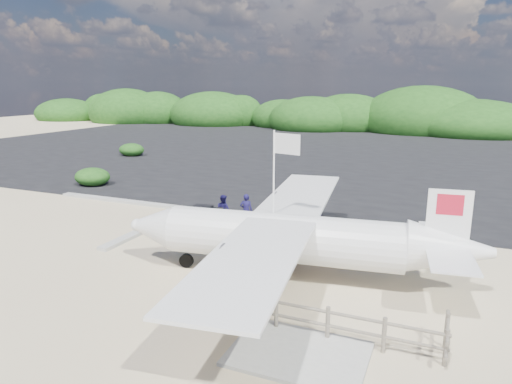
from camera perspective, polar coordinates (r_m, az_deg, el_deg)
ground at (r=19.55m, az=-4.77°, el=-7.31°), size 160.00×160.00×0.00m
asphalt_apron at (r=47.45m, az=12.32°, el=4.70°), size 90.00×50.00×0.04m
lagoon at (r=25.86m, az=-21.14°, el=-3.01°), size 9.00×7.00×0.40m
walkway_pad at (r=12.65m, az=5.35°, el=-19.67°), size 3.50×2.50×0.10m
vegetation_band at (r=72.00m, az=16.14°, el=7.34°), size 124.00×8.00×4.40m
fence at (r=13.36m, az=8.87°, el=-17.83°), size 6.40×2.00×1.10m
baggage_cart at (r=20.74m, az=-5.08°, el=-6.08°), size 2.70×1.67×1.30m
flagpole at (r=17.27m, az=2.12°, el=-10.14°), size 1.14×0.69×5.33m
signboard at (r=18.39m, az=8.41°, el=-8.78°), size 1.64×0.16×1.35m
crew_a at (r=22.30m, az=-1.24°, el=-2.36°), size 0.71×0.57×1.70m
crew_b at (r=22.64m, az=-4.10°, el=-2.29°), size 0.93×0.83×1.59m
crew_c at (r=19.71m, az=7.87°, el=-4.63°), size 0.99×0.43×1.68m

